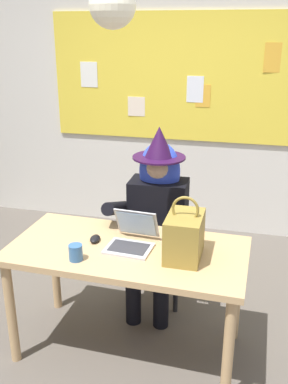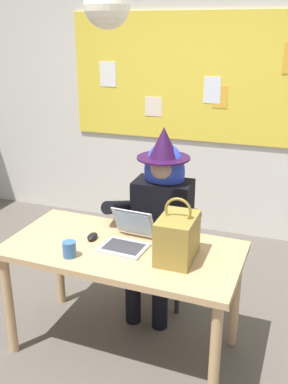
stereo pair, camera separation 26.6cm
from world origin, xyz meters
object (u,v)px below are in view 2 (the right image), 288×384
(laptop, at_px, (128,238))
(handbag, at_px, (177,238))
(computer_mouse, at_px, (92,236))
(coffee_mug, at_px, (69,249))
(desk_main, at_px, (123,260))
(chair_at_desk, at_px, (164,236))
(person_costumed, at_px, (160,209))

(laptop, height_order, handbag, handbag)
(laptop, distance_m, handbag, 0.35)
(computer_mouse, relative_size, handbag, 0.28)
(laptop, distance_m, coffee_mug, 0.37)
(desk_main, distance_m, chair_at_desk, 0.74)
(chair_at_desk, relative_size, handbag, 2.36)
(person_costumed, bearing_deg, computer_mouse, -26.98)
(computer_mouse, bearing_deg, desk_main, -16.35)
(person_costumed, distance_m, coffee_mug, 0.86)
(laptop, bearing_deg, computer_mouse, -175.67)
(desk_main, height_order, computer_mouse, computer_mouse)
(laptop, bearing_deg, handbag, -7.33)
(chair_at_desk, bearing_deg, desk_main, -6.08)
(desk_main, bearing_deg, laptop, 63.86)
(desk_main, height_order, person_costumed, person_costumed)
(handbag, distance_m, coffee_mug, 0.63)
(desk_main, bearing_deg, coffee_mug, -138.59)
(desk_main, xyz_separation_m, coffee_mug, (-0.24, -0.21, 0.14))
(computer_mouse, bearing_deg, chair_at_desk, 61.83)
(chair_at_desk, distance_m, person_costumed, 0.30)
(desk_main, height_order, handbag, handbag)
(desk_main, distance_m, handbag, 0.42)
(person_costumed, bearing_deg, coffee_mug, -21.09)
(desk_main, relative_size, laptop, 4.49)
(laptop, xyz_separation_m, computer_mouse, (-0.24, -0.00, -0.03))
(desk_main, height_order, coffee_mug, coffee_mug)
(desk_main, bearing_deg, person_costumed, 85.21)
(laptop, xyz_separation_m, coffee_mug, (-0.26, -0.25, 0.00))
(handbag, bearing_deg, laptop, 168.93)
(laptop, height_order, computer_mouse, laptop)
(person_costumed, xyz_separation_m, laptop, (-0.03, -0.56, 0.02))
(person_costumed, height_order, computer_mouse, person_costumed)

